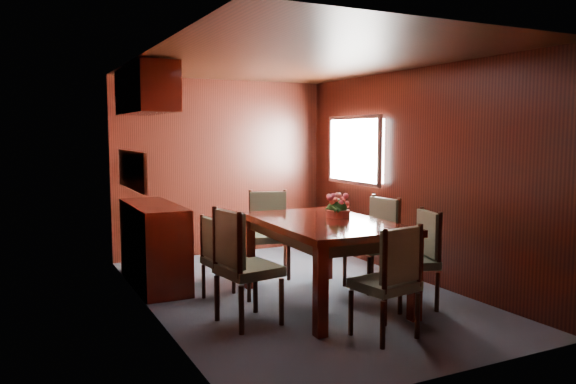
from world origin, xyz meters
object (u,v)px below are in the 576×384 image
chair_head (391,276)px  dining_table (325,232)px  chair_right_near (418,253)px  sideboard (154,245)px  chair_left_near (241,260)px  flower_centerpiece (338,205)px

chair_head → dining_table: bearing=80.4°
dining_table → chair_right_near: chair_right_near is taller
sideboard → chair_right_near: (2.09, -1.91, 0.07)m
chair_left_near → chair_right_near: size_ratio=1.09×
chair_right_near → flower_centerpiece: bearing=54.1°
chair_left_near → flower_centerpiece: flower_centerpiece is taller
dining_table → chair_left_near: size_ratio=1.73×
sideboard → chair_head: 2.84m
chair_left_near → dining_table: bearing=94.4°
sideboard → flower_centerpiece: size_ratio=5.37×
sideboard → dining_table: (1.35, -1.41, 0.26)m
dining_table → sideboard: bearing=135.1°
sideboard → chair_right_near: chair_right_near is taller
dining_table → chair_right_near: 0.92m
sideboard → flower_centerpiece: flower_centerpiece is taller
chair_left_near → chair_right_near: bearing=72.1°
dining_table → chair_left_near: bearing=-165.1°
dining_table → chair_head: size_ratio=1.88×
chair_head → chair_right_near: bearing=29.5°
dining_table → chair_right_near: size_ratio=1.89×
chair_right_near → chair_head: chair_head is taller
flower_centerpiece → chair_left_near: bearing=-163.5°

